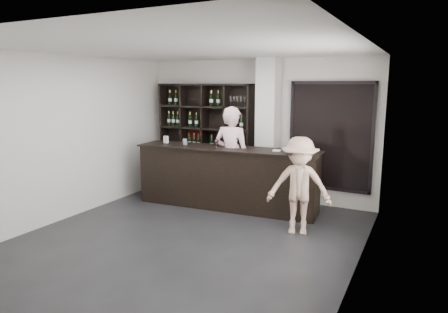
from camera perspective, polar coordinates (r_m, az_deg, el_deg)
The scene contains 12 objects.
floor at distance 6.40m, azimuth -5.15°, elevation -11.74°, with size 5.00×5.50×0.01m, color black.
wine_shelf at distance 8.81m, azimuth -2.70°, elevation 2.53°, with size 2.20×0.35×2.40m, color black, non-canonical shape.
structural_column at distance 8.05m, azimuth 6.27°, elevation 3.53°, with size 0.40×0.40×2.90m, color silver.
glass_panel at distance 7.93m, azimuth 14.97°, elevation 2.77°, with size 1.60×0.08×2.10m.
tasting_counter at distance 7.77m, azimuth 0.37°, elevation -3.04°, with size 3.60×0.74×1.19m.
taster_pink at distance 7.75m, azimuth 1.10°, elevation -0.11°, with size 0.72×0.47×1.98m, color #FDC9D7.
taster_black at distance 7.83m, azimuth 1.65°, elevation -1.55°, with size 0.76×0.59×1.56m, color black.
customer at distance 6.50m, azimuth 10.67°, elevation -4.15°, with size 1.02×0.59×1.58m, color gray.
wine_glass at distance 7.62m, azimuth -1.06°, elevation 1.94°, with size 0.08×0.08×0.19m, color white, non-canonical shape.
spit_cup at distance 8.08m, azimuth -5.60°, elevation 2.12°, with size 0.09×0.09×0.12m, color silver.
napkin_stack at distance 7.34m, azimuth 7.53°, elevation 0.87°, with size 0.13×0.13×0.02m, color white.
card_stand at distance 8.35m, azimuth -8.29°, elevation 2.43°, with size 0.10×0.05×0.15m, color white.
Camera 1 is at (3.20, -5.00, 2.40)m, focal length 32.00 mm.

